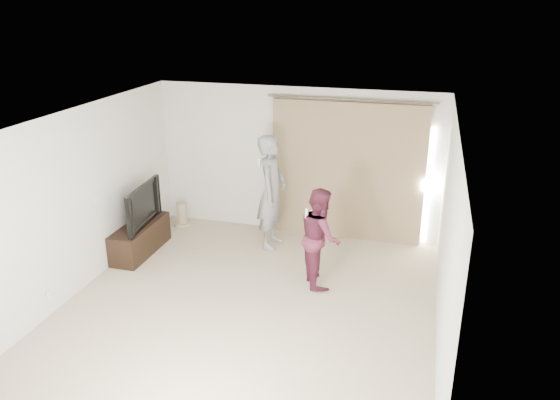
% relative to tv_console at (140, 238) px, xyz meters
% --- Properties ---
extents(floor, '(5.50, 5.50, 0.00)m').
position_rel_tv_console_xyz_m(floor, '(2.27, -1.15, -0.25)').
color(floor, beige).
rests_on(floor, ground).
extents(wall_back, '(5.00, 0.04, 2.60)m').
position_rel_tv_console_xyz_m(wall_back, '(2.27, 1.60, 1.05)').
color(wall_back, silver).
rests_on(wall_back, ground).
extents(wall_left, '(0.04, 5.50, 2.60)m').
position_rel_tv_console_xyz_m(wall_left, '(-0.23, -1.15, 1.05)').
color(wall_left, silver).
rests_on(wall_left, ground).
extents(ceiling, '(5.00, 5.50, 0.01)m').
position_rel_tv_console_xyz_m(ceiling, '(2.27, -1.15, 2.35)').
color(ceiling, white).
rests_on(ceiling, wall_back).
extents(curtain, '(2.80, 0.11, 2.46)m').
position_rel_tv_console_xyz_m(curtain, '(3.18, 1.53, 0.95)').
color(curtain, '#9D8960').
rests_on(curtain, ground).
extents(tv_console, '(0.45, 1.30, 0.50)m').
position_rel_tv_console_xyz_m(tv_console, '(0.00, 0.00, 0.00)').
color(tv_console, black).
rests_on(tv_console, ground).
extents(tv, '(0.26, 1.20, 0.69)m').
position_rel_tv_console_xyz_m(tv, '(0.00, 0.00, 0.59)').
color(tv, black).
rests_on(tv, tv_console).
extents(scratching_post, '(0.33, 0.33, 0.44)m').
position_rel_tv_console_xyz_m(scratching_post, '(0.17, 1.25, -0.07)').
color(scratching_post, tan).
rests_on(scratching_post, ground).
extents(person_man, '(0.47, 0.71, 1.93)m').
position_rel_tv_console_xyz_m(person_man, '(2.03, 0.85, 0.72)').
color(person_man, gray).
rests_on(person_man, ground).
extents(person_woman, '(0.80, 0.88, 1.48)m').
position_rel_tv_console_xyz_m(person_woman, '(3.06, -0.20, 0.49)').
color(person_woman, '#5B2035').
rests_on(person_woman, ground).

